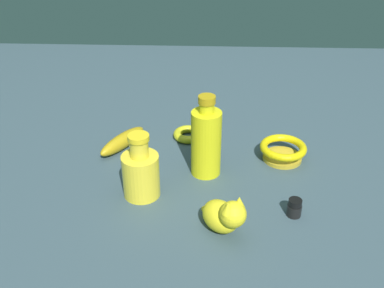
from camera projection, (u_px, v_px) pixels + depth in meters
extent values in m
plane|color=#384C56|center=(192.00, 169.00, 1.20)|extent=(2.00, 2.00, 0.00)
torus|color=gold|center=(188.00, 134.00, 1.34)|extent=(0.09, 0.09, 0.02)
cylinder|color=yellow|center=(141.00, 176.00, 1.08)|extent=(0.09, 0.09, 0.11)
cylinder|color=yellow|center=(139.00, 148.00, 1.04)|extent=(0.04, 0.04, 0.04)
cylinder|color=yellow|center=(138.00, 138.00, 1.03)|extent=(0.05, 0.05, 0.01)
cylinder|color=black|center=(294.00, 210.00, 1.03)|extent=(0.03, 0.03, 0.03)
cylinder|color=gold|center=(295.00, 206.00, 1.02)|extent=(0.03, 0.03, 0.00)
cylinder|color=black|center=(295.00, 203.00, 1.02)|extent=(0.03, 0.03, 0.02)
cylinder|color=gold|center=(282.00, 158.00, 1.24)|extent=(0.11, 0.11, 0.01)
torus|color=yellow|center=(283.00, 148.00, 1.22)|extent=(0.13, 0.13, 0.02)
ellipsoid|color=yellow|center=(220.00, 216.00, 0.98)|extent=(0.11, 0.11, 0.07)
sphere|color=yellow|center=(233.00, 214.00, 0.94)|extent=(0.06, 0.06, 0.06)
cone|color=yellow|center=(239.00, 202.00, 0.94)|extent=(0.03, 0.03, 0.03)
cone|color=yellow|center=(228.00, 208.00, 0.92)|extent=(0.03, 0.03, 0.03)
ellipsoid|color=yellow|center=(208.00, 212.00, 1.02)|extent=(0.04, 0.04, 0.02)
cylinder|color=yellow|center=(206.00, 143.00, 1.14)|extent=(0.08, 0.08, 0.17)
cylinder|color=yellow|center=(207.00, 108.00, 1.09)|extent=(0.04, 0.04, 0.03)
cylinder|color=#B59113|center=(207.00, 100.00, 1.08)|extent=(0.04, 0.04, 0.02)
ellipsoid|color=#B79415|center=(123.00, 141.00, 1.28)|extent=(0.13, 0.17, 0.04)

